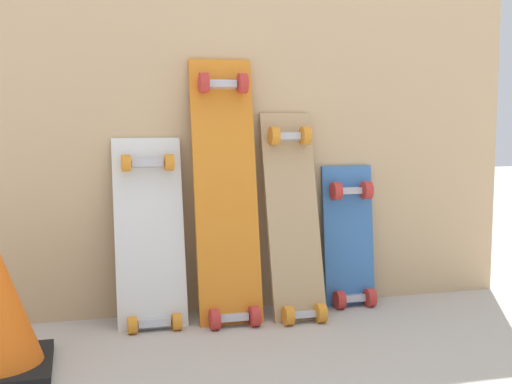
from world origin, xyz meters
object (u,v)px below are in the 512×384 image
skateboard_orange (226,200)px  skateboard_natural (294,224)px  skateboard_blue (350,244)px  skateboard_white (150,243)px

skateboard_orange → skateboard_natural: (0.23, -0.01, -0.09)m
skateboard_natural → skateboard_blue: bearing=16.7°
skateboard_white → skateboard_natural: 0.49m
skateboard_orange → skateboard_natural: size_ratio=1.23×
skateboard_orange → skateboard_blue: size_ratio=1.66×
skateboard_orange → skateboard_blue: (0.47, 0.06, -0.18)m
skateboard_white → skateboard_natural: (0.48, -0.03, 0.04)m
skateboard_white → skateboard_orange: bearing=-2.8°
skateboard_white → skateboard_natural: size_ratio=0.90×
skateboard_natural → skateboard_blue: (0.24, 0.07, -0.09)m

